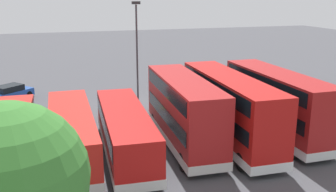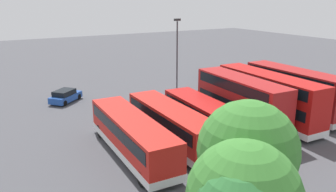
{
  "view_description": "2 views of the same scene",
  "coord_description": "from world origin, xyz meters",
  "px_view_note": "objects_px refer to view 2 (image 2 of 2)",
  "views": [
    {
      "loc": [
        5.98,
        33.12,
        9.9
      ],
      "look_at": [
        -2.69,
        4.78,
        1.85
      ],
      "focal_mm": 40.79,
      "sensor_mm": 36.0,
      "label": 1
    },
    {
      "loc": [
        18.06,
        32.47,
        11.37
      ],
      "look_at": [
        2.04,
        4.43,
        1.91
      ],
      "focal_mm": 36.07,
      "sensor_mm": 36.0,
      "label": 2
    }
  ],
  "objects_px": {
    "bus_double_decker_near_end": "(294,90)",
    "bus_single_deck_sixth": "(132,135)",
    "waste_bin_yellow": "(164,102)",
    "bus_double_decker_third": "(241,101)",
    "car_small_green": "(65,96)",
    "car_hatchback_silver": "(217,74)",
    "bus_single_deck_fourth": "(207,119)",
    "bus_single_deck_fifth": "(171,123)",
    "lamp_post_tall": "(177,55)",
    "bus_double_decker_second": "(268,96)"
  },
  "relations": [
    {
      "from": "bus_double_decker_near_end",
      "to": "car_hatchback_silver",
      "type": "relative_size",
      "value": 2.51
    },
    {
      "from": "bus_double_decker_second",
      "to": "car_small_green",
      "type": "bearing_deg",
      "value": -45.82
    },
    {
      "from": "car_hatchback_silver",
      "to": "car_small_green",
      "type": "height_order",
      "value": "same"
    },
    {
      "from": "bus_double_decker_near_end",
      "to": "waste_bin_yellow",
      "type": "distance_m",
      "value": 13.35
    },
    {
      "from": "bus_double_decker_third",
      "to": "bus_single_deck_fifth",
      "type": "xyz_separation_m",
      "value": [
        7.24,
        -0.01,
        -0.82
      ]
    },
    {
      "from": "bus_double_decker_third",
      "to": "lamp_post_tall",
      "type": "relative_size",
      "value": 1.14
    },
    {
      "from": "bus_single_deck_fourth",
      "to": "car_hatchback_silver",
      "type": "bearing_deg",
      "value": -130.02
    },
    {
      "from": "bus_single_deck_sixth",
      "to": "lamp_post_tall",
      "type": "distance_m",
      "value": 14.59
    },
    {
      "from": "car_hatchback_silver",
      "to": "car_small_green",
      "type": "distance_m",
      "value": 22.04
    },
    {
      "from": "bus_double_decker_second",
      "to": "bus_single_deck_sixth",
      "type": "xyz_separation_m",
      "value": [
        14.08,
        0.33,
        -0.83
      ]
    },
    {
      "from": "waste_bin_yellow",
      "to": "bus_single_deck_fourth",
      "type": "bearing_deg",
      "value": 84.6
    },
    {
      "from": "bus_single_deck_fifth",
      "to": "bus_double_decker_third",
      "type": "bearing_deg",
      "value": 179.93
    },
    {
      "from": "bus_double_decker_second",
      "to": "waste_bin_yellow",
      "type": "distance_m",
      "value": 10.94
    },
    {
      "from": "bus_single_deck_sixth",
      "to": "bus_double_decker_second",
      "type": "bearing_deg",
      "value": -178.67
    },
    {
      "from": "bus_double_decker_third",
      "to": "bus_double_decker_second",
      "type": "bearing_deg",
      "value": 176.14
    },
    {
      "from": "bus_double_decker_third",
      "to": "car_small_green",
      "type": "relative_size",
      "value": 2.53
    },
    {
      "from": "car_hatchback_silver",
      "to": "lamp_post_tall",
      "type": "bearing_deg",
      "value": 31.35
    },
    {
      "from": "bus_double_decker_second",
      "to": "waste_bin_yellow",
      "type": "bearing_deg",
      "value": -53.94
    },
    {
      "from": "bus_single_deck_sixth",
      "to": "bus_single_deck_fourth",
      "type": "bearing_deg",
      "value": -179.98
    },
    {
      "from": "bus_double_decker_third",
      "to": "lamp_post_tall",
      "type": "xyz_separation_m",
      "value": [
        0.97,
        -9.47,
        2.86
      ]
    },
    {
      "from": "car_hatchback_silver",
      "to": "waste_bin_yellow",
      "type": "height_order",
      "value": "car_hatchback_silver"
    },
    {
      "from": "bus_double_decker_third",
      "to": "waste_bin_yellow",
      "type": "height_order",
      "value": "bus_double_decker_third"
    },
    {
      "from": "bus_double_decker_near_end",
      "to": "bus_single_deck_sixth",
      "type": "distance_m",
      "value": 17.87
    },
    {
      "from": "bus_single_deck_fifth",
      "to": "lamp_post_tall",
      "type": "distance_m",
      "value": 11.93
    },
    {
      "from": "bus_single_deck_fourth",
      "to": "bus_single_deck_fifth",
      "type": "bearing_deg",
      "value": -9.66
    },
    {
      "from": "car_small_green",
      "to": "bus_single_deck_fourth",
      "type": "bearing_deg",
      "value": 116.65
    },
    {
      "from": "bus_double_decker_third",
      "to": "car_hatchback_silver",
      "type": "relative_size",
      "value": 2.38
    },
    {
      "from": "car_hatchback_silver",
      "to": "bus_single_deck_fourth",
      "type": "bearing_deg",
      "value": 49.98
    },
    {
      "from": "bus_double_decker_second",
      "to": "bus_single_deck_sixth",
      "type": "distance_m",
      "value": 14.11
    },
    {
      "from": "bus_double_decker_near_end",
      "to": "car_hatchback_silver",
      "type": "bearing_deg",
      "value": -100.71
    },
    {
      "from": "bus_double_decker_third",
      "to": "lamp_post_tall",
      "type": "bearing_deg",
      "value": -84.15
    },
    {
      "from": "bus_double_decker_near_end",
      "to": "waste_bin_yellow",
      "type": "bearing_deg",
      "value": -40.12
    },
    {
      "from": "bus_double_decker_third",
      "to": "bus_single_deck_sixth",
      "type": "xyz_separation_m",
      "value": [
        10.92,
        0.54,
        -0.82
      ]
    },
    {
      "from": "bus_single_deck_sixth",
      "to": "car_small_green",
      "type": "distance_m",
      "value": 16.04
    },
    {
      "from": "bus_single_deck_fourth",
      "to": "bus_double_decker_near_end",
      "type": "bearing_deg",
      "value": -177.31
    },
    {
      "from": "bus_single_deck_fourth",
      "to": "car_small_green",
      "type": "xyz_separation_m",
      "value": [
        8.02,
        -15.97,
        -0.92
      ]
    },
    {
      "from": "bus_double_decker_near_end",
      "to": "lamp_post_tall",
      "type": "relative_size",
      "value": 1.2
    },
    {
      "from": "car_small_green",
      "to": "car_hatchback_silver",
      "type": "bearing_deg",
      "value": -178.15
    },
    {
      "from": "bus_single_deck_fourth",
      "to": "waste_bin_yellow",
      "type": "bearing_deg",
      "value": -95.4
    },
    {
      "from": "bus_double_decker_near_end",
      "to": "bus_single_deck_sixth",
      "type": "bearing_deg",
      "value": 1.66
    },
    {
      "from": "bus_double_decker_third",
      "to": "bus_single_deck_fifth",
      "type": "relative_size",
      "value": 0.94
    },
    {
      "from": "bus_single_deck_fifth",
      "to": "waste_bin_yellow",
      "type": "relative_size",
      "value": 11.68
    },
    {
      "from": "bus_single_deck_fourth",
      "to": "lamp_post_tall",
      "type": "xyz_separation_m",
      "value": [
        -3.06,
        -10.01,
        3.68
      ]
    },
    {
      "from": "car_hatchback_silver",
      "to": "lamp_post_tall",
      "type": "relative_size",
      "value": 0.48
    },
    {
      "from": "bus_double_decker_near_end",
      "to": "bus_single_deck_sixth",
      "type": "xyz_separation_m",
      "value": [
        17.84,
        0.52,
        -0.83
      ]
    },
    {
      "from": "bus_double_decker_second",
      "to": "waste_bin_yellow",
      "type": "relative_size",
      "value": 12.54
    },
    {
      "from": "lamp_post_tall",
      "to": "bus_single_deck_fourth",
      "type": "bearing_deg",
      "value": 73.01
    },
    {
      "from": "waste_bin_yellow",
      "to": "bus_double_decker_third",
      "type": "bearing_deg",
      "value": 110.52
    },
    {
      "from": "car_hatchback_silver",
      "to": "bus_double_decker_second",
      "type": "bearing_deg",
      "value": 67.36
    },
    {
      "from": "bus_single_deck_fifth",
      "to": "lamp_post_tall",
      "type": "height_order",
      "value": "lamp_post_tall"
    }
  ]
}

